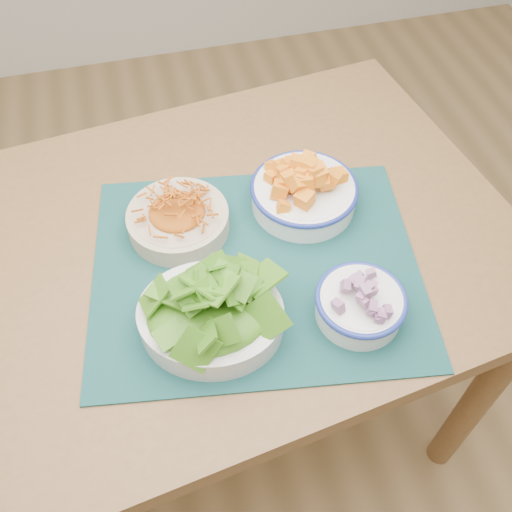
{
  "coord_description": "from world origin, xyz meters",
  "views": [
    {
      "loc": [
        -0.24,
        -0.43,
        1.52
      ],
      "look_at": [
        -0.09,
        0.13,
        0.78
      ],
      "focal_mm": 40.0,
      "sensor_mm": 36.0,
      "label": 1
    }
  ],
  "objects": [
    {
      "name": "ground",
      "position": [
        0.0,
        0.0,
        0.0
      ],
      "size": [
        4.0,
        4.0,
        0.0
      ],
      "primitive_type": "plane",
      "color": "#A88351",
      "rests_on": "ground"
    },
    {
      "name": "table",
      "position": [
        -0.18,
        0.21,
        0.64
      ],
      "size": [
        1.23,
        0.9,
        0.75
      ],
      "rotation": [
        0.0,
        0.0,
        0.13
      ],
      "color": "brown",
      "rests_on": "ground"
    },
    {
      "name": "placemat",
      "position": [
        -0.09,
        0.13,
        0.75
      ],
      "size": [
        0.61,
        0.53,
        0.0
      ],
      "primitive_type": "cube",
      "rotation": [
        0.0,
        0.0,
        -0.16
      ],
      "color": "#0B2C2D",
      "rests_on": "table"
    },
    {
      "name": "carrot_bowl",
      "position": [
        -0.2,
        0.25,
        0.78
      ],
      "size": [
        0.19,
        0.19,
        0.07
      ],
      "rotation": [
        0.0,
        0.0,
        0.1
      ],
      "color": "beige",
      "rests_on": "placemat"
    },
    {
      "name": "squash_bowl",
      "position": [
        0.03,
        0.25,
        0.8
      ],
      "size": [
        0.24,
        0.24,
        0.09
      ],
      "rotation": [
        0.0,
        0.0,
        -0.37
      ],
      "color": "white",
      "rests_on": "placemat"
    },
    {
      "name": "lettuce_bowl",
      "position": [
        -0.19,
        0.04,
        0.81
      ],
      "size": [
        0.27,
        0.25,
        0.11
      ],
      "rotation": [
        0.0,
        0.0,
        -0.3
      ],
      "color": "silver",
      "rests_on": "placemat"
    },
    {
      "name": "onion_bowl",
      "position": [
        0.04,
        0.0,
        0.79
      ],
      "size": [
        0.16,
        0.16,
        0.07
      ],
      "rotation": [
        0.0,
        0.0,
        -0.25
      ],
      "color": "white",
      "rests_on": "placemat"
    }
  ]
}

